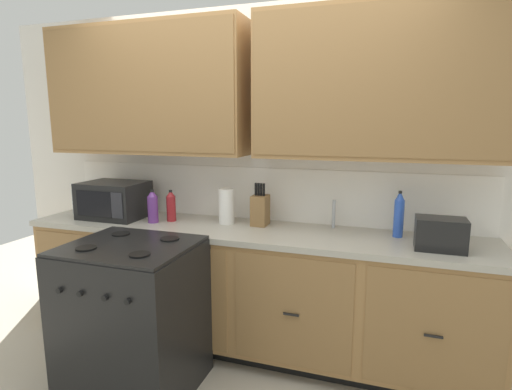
% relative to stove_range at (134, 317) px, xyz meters
% --- Properties ---
extents(ground_plane, '(8.15, 8.15, 0.00)m').
position_rel_stove_range_xyz_m(ground_plane, '(0.52, 0.33, -0.47)').
color(ground_plane, '#B2A893').
extents(wall_unit, '(4.46, 0.40, 2.49)m').
position_rel_stove_range_xyz_m(wall_unit, '(0.52, 0.83, 1.20)').
color(wall_unit, white).
rests_on(wall_unit, ground_plane).
extents(counter_run, '(3.29, 0.64, 0.92)m').
position_rel_stove_range_xyz_m(counter_run, '(0.52, 0.63, 0.00)').
color(counter_run, black).
rests_on(counter_run, ground_plane).
extents(stove_range, '(0.76, 0.68, 0.95)m').
position_rel_stove_range_xyz_m(stove_range, '(0.00, 0.00, 0.00)').
color(stove_range, black).
rests_on(stove_range, ground_plane).
extents(microwave, '(0.48, 0.37, 0.28)m').
position_rel_stove_range_xyz_m(microwave, '(-0.58, 0.62, 0.59)').
color(microwave, black).
rests_on(microwave, counter_run).
extents(toaster, '(0.28, 0.18, 0.19)m').
position_rel_stove_range_xyz_m(toaster, '(1.76, 0.54, 0.55)').
color(toaster, black).
rests_on(toaster, counter_run).
extents(knife_block, '(0.11, 0.14, 0.31)m').
position_rel_stove_range_xyz_m(knife_block, '(0.58, 0.75, 0.57)').
color(knife_block, olive).
rests_on(knife_block, counter_run).
extents(sink_faucet, '(0.02, 0.02, 0.20)m').
position_rel_stove_range_xyz_m(sink_faucet, '(1.10, 0.84, 0.55)').
color(sink_faucet, '#B2B5BA').
rests_on(sink_faucet, counter_run).
extents(paper_towel_roll, '(0.12, 0.12, 0.26)m').
position_rel_stove_range_xyz_m(paper_towel_roll, '(0.33, 0.73, 0.58)').
color(paper_towel_roll, white).
rests_on(paper_towel_roll, counter_run).
extents(bottle_clear, '(0.08, 0.08, 0.24)m').
position_rel_stove_range_xyz_m(bottle_clear, '(-0.97, 0.66, 0.57)').
color(bottle_clear, silver).
rests_on(bottle_clear, counter_run).
extents(bottle_blue, '(0.06, 0.06, 0.30)m').
position_rel_stove_range_xyz_m(bottle_blue, '(1.53, 0.75, 0.60)').
color(bottle_blue, blue).
rests_on(bottle_blue, counter_run).
extents(bottle_red, '(0.07, 0.07, 0.24)m').
position_rel_stove_range_xyz_m(bottle_red, '(-0.10, 0.66, 0.57)').
color(bottle_red, maroon).
rests_on(bottle_red, counter_run).
extents(bottle_violet, '(0.08, 0.08, 0.25)m').
position_rel_stove_range_xyz_m(bottle_violet, '(-0.20, 0.58, 0.57)').
color(bottle_violet, '#663384').
rests_on(bottle_violet, counter_run).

